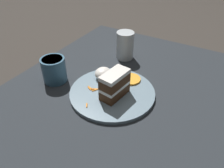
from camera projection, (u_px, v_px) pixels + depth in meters
ground_plane at (125, 106)px, 0.75m from camera, size 6.00×6.00×0.00m
dining_table at (125, 102)px, 0.74m from camera, size 1.02×0.85×0.03m
plate at (112, 93)px, 0.75m from camera, size 0.29×0.29×0.01m
cake_slice at (115, 85)px, 0.70m from camera, size 0.11×0.07×0.09m
cream_dollop at (103, 73)px, 0.80m from camera, size 0.06×0.06×0.04m
orange_garnish at (131, 79)px, 0.80m from camera, size 0.07×0.07×0.01m
carrot_shreds_scatter at (92, 92)px, 0.74m from camera, size 0.10×0.06×0.00m
drinking_glass at (125, 47)px, 0.92m from camera, size 0.07×0.07×0.12m
coffee_mug at (54, 69)px, 0.79m from camera, size 0.09×0.09×0.09m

